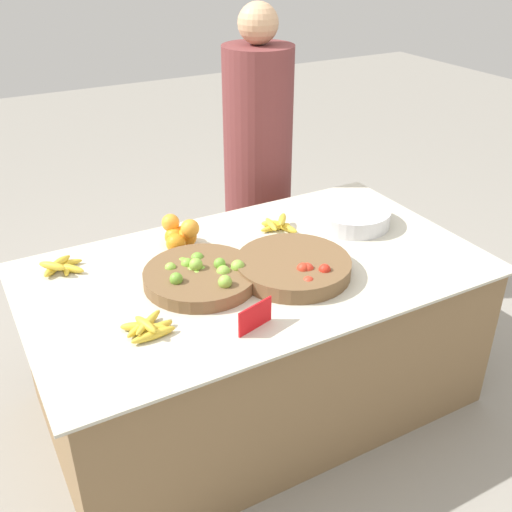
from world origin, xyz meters
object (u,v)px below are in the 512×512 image
at_px(tomato_basket, 294,267).
at_px(vendor_person, 258,169).
at_px(metal_bowl, 352,216).
at_px(price_sign, 255,317).
at_px(lime_bowl, 201,276).

xyz_separation_m(tomato_basket, vendor_person, (0.38, 0.98, -0.00)).
distance_m(metal_bowl, price_sign, 0.90).
bearing_deg(metal_bowl, lime_bowl, -170.51).
bearing_deg(price_sign, lime_bowl, 80.14).
height_order(tomato_basket, price_sign, price_sign).
bearing_deg(tomato_basket, lime_bowl, 161.39).
relative_size(metal_bowl, price_sign, 2.36).
distance_m(lime_bowl, metal_bowl, 0.80).
distance_m(lime_bowl, vendor_person, 1.12).
bearing_deg(vendor_person, lime_bowl, -129.85).
xyz_separation_m(lime_bowl, vendor_person, (0.72, 0.86, 0.00)).
bearing_deg(lime_bowl, metal_bowl, 9.49).
bearing_deg(lime_bowl, price_sign, -84.12).
height_order(tomato_basket, metal_bowl, tomato_basket).
distance_m(tomato_basket, price_sign, 0.38).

